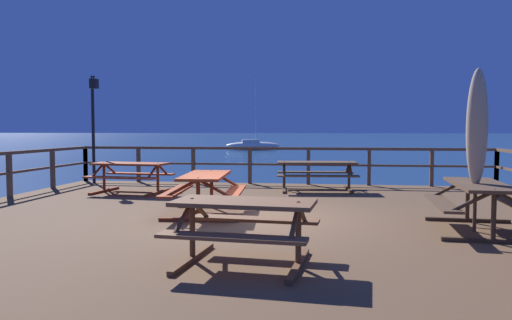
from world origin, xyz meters
name	(u,v)px	position (x,y,z in m)	size (l,w,h in m)	color
ground_plane	(249,250)	(0.00, 0.00, 0.00)	(600.00, 600.00, 0.00)	navy
wooden_deck	(249,234)	(0.00, 0.00, 0.31)	(12.45, 11.55, 0.61)	brown
railing_waterside_far	(279,159)	(0.00, 5.63, 1.36)	(12.25, 0.10, 1.09)	brown
picnic_table_back_left	(316,169)	(1.13, 4.17, 1.18)	(2.18, 1.58, 0.78)	brown
picnic_table_front_right	(480,196)	(3.79, -0.72, 1.17)	(1.51, 2.09, 0.78)	brown
picnic_table_back_right	(244,218)	(0.43, -3.13, 1.16)	(1.78, 1.54, 0.78)	brown
picnic_table_mid_centre	(205,185)	(-0.88, 0.21, 1.17)	(1.55, 2.01, 0.78)	#993819
picnic_table_mid_right	(130,171)	(-3.53, 3.04, 1.17)	(1.97, 1.56, 0.78)	#993819
patio_umbrella_tall_mid_right	(477,128)	(3.71, -0.75, 2.24)	(0.32, 0.32, 2.56)	#4C3828
lamp_post_hooked	(93,112)	(-5.42, 4.91, 2.73)	(0.43, 0.62, 3.20)	black
sailboat_distant	(253,145)	(-6.66, 44.79, 0.51)	(6.23, 3.09, 7.72)	white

